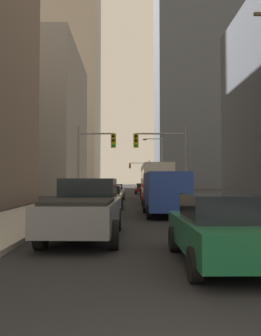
{
  "coord_description": "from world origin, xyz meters",
  "views": [
    {
      "loc": [
        -0.43,
        -2.07,
        1.81
      ],
      "look_at": [
        0.0,
        35.56,
        3.28
      ],
      "focal_mm": 36.42,
      "sensor_mm": 36.0,
      "label": 1
    }
  ],
  "objects_px": {
    "pickup_truck_grey": "(86,209)",
    "cargo_van_blue": "(165,191)",
    "city_bus": "(155,180)",
    "sedan_red": "(156,196)",
    "sedan_green": "(222,229)",
    "traffic_signal_far_right": "(140,170)",
    "sedan_white": "(115,191)",
    "sedan_maroon": "(142,189)",
    "traffic_signal_near_left": "(95,152)",
    "sedan_beige": "(108,197)",
    "traffic_signal_near_right": "(163,151)"
  },
  "relations": [
    {
      "from": "pickup_truck_grey",
      "to": "traffic_signal_near_right",
      "type": "relative_size",
      "value": 0.91
    },
    {
      "from": "sedan_beige",
      "to": "sedan_white",
      "type": "relative_size",
      "value": 1.0
    },
    {
      "from": "sedan_maroon",
      "to": "sedan_red",
      "type": "bearing_deg",
      "value": -90.11
    },
    {
      "from": "pickup_truck_grey",
      "to": "cargo_van_blue",
      "type": "xyz_separation_m",
      "value": [
        3.32,
        6.95,
        0.35
      ]
    },
    {
      "from": "sedan_white",
      "to": "traffic_signal_near_left",
      "type": "bearing_deg",
      "value": -97.63
    },
    {
      "from": "pickup_truck_grey",
      "to": "traffic_signal_far_right",
      "type": "distance_m",
      "value": 56.02
    },
    {
      "from": "sedan_beige",
      "to": "sedan_red",
      "type": "relative_size",
      "value": 0.99
    },
    {
      "from": "cargo_van_blue",
      "to": "sedan_white",
      "type": "height_order",
      "value": "cargo_van_blue"
    },
    {
      "from": "sedan_red",
      "to": "traffic_signal_near_right",
      "type": "xyz_separation_m",
      "value": [
        0.63,
        1.09,
        3.28
      ]
    },
    {
      "from": "traffic_signal_near_left",
      "to": "traffic_signal_near_right",
      "type": "relative_size",
      "value": 1.0
    },
    {
      "from": "pickup_truck_grey",
      "to": "traffic_signal_near_right",
      "type": "bearing_deg",
      "value": 74.53
    },
    {
      "from": "pickup_truck_grey",
      "to": "sedan_maroon",
      "type": "relative_size",
      "value": 1.28
    },
    {
      "from": "sedan_maroon",
      "to": "traffic_signal_near_left",
      "type": "xyz_separation_m",
      "value": [
        -4.55,
        -22.23,
        3.23
      ]
    },
    {
      "from": "cargo_van_blue",
      "to": "sedan_red",
      "type": "distance_m",
      "value": 6.56
    },
    {
      "from": "city_bus",
      "to": "sedan_red",
      "type": "height_order",
      "value": "city_bus"
    },
    {
      "from": "cargo_van_blue",
      "to": "sedan_green",
      "type": "bearing_deg",
      "value": -89.63
    },
    {
      "from": "cargo_van_blue",
      "to": "sedan_maroon",
      "type": "relative_size",
      "value": 1.22
    },
    {
      "from": "sedan_green",
      "to": "sedan_red",
      "type": "height_order",
      "value": "same"
    },
    {
      "from": "pickup_truck_grey",
      "to": "traffic_signal_near_right",
      "type": "xyz_separation_m",
      "value": [
        4.03,
        14.58,
        3.12
      ]
    },
    {
      "from": "sedan_white",
      "to": "traffic_signal_far_right",
      "type": "relative_size",
      "value": 0.7
    },
    {
      "from": "cargo_van_blue",
      "to": "sedan_beige",
      "type": "distance_m",
      "value": 5.98
    },
    {
      "from": "sedan_maroon",
      "to": "traffic_signal_near_right",
      "type": "relative_size",
      "value": 0.71
    },
    {
      "from": "city_bus",
      "to": "traffic_signal_near_left",
      "type": "xyz_separation_m",
      "value": [
        -5.22,
        -8.05,
        2.07
      ]
    },
    {
      "from": "cargo_van_blue",
      "to": "traffic_signal_near_right",
      "type": "xyz_separation_m",
      "value": [
        0.72,
        7.62,
        2.77
      ]
    },
    {
      "from": "sedan_green",
      "to": "traffic_signal_near_left",
      "type": "height_order",
      "value": "traffic_signal_near_left"
    },
    {
      "from": "city_bus",
      "to": "sedan_red",
      "type": "distance_m",
      "value": 9.24
    },
    {
      "from": "sedan_beige",
      "to": "sedan_red",
      "type": "distance_m",
      "value": 3.66
    },
    {
      "from": "traffic_signal_near_right",
      "to": "sedan_white",
      "type": "bearing_deg",
      "value": 113.37
    },
    {
      "from": "city_bus",
      "to": "sedan_white",
      "type": "relative_size",
      "value": 2.73
    },
    {
      "from": "city_bus",
      "to": "cargo_van_blue",
      "type": "bearing_deg",
      "value": -92.92
    },
    {
      "from": "cargo_van_blue",
      "to": "sedan_white",
      "type": "xyz_separation_m",
      "value": [
        -3.21,
        16.7,
        -0.52
      ]
    },
    {
      "from": "sedan_white",
      "to": "traffic_signal_near_left",
      "type": "xyz_separation_m",
      "value": [
        -1.22,
        -9.07,
        3.23
      ]
    },
    {
      "from": "city_bus",
      "to": "sedan_white",
      "type": "height_order",
      "value": "city_bus"
    },
    {
      "from": "sedan_red",
      "to": "traffic_signal_near_left",
      "type": "bearing_deg",
      "value": 166.43
    },
    {
      "from": "sedan_maroon",
      "to": "traffic_signal_far_right",
      "type": "height_order",
      "value": "traffic_signal_far_right"
    },
    {
      "from": "sedan_maroon",
      "to": "sedan_green",
      "type": "bearing_deg",
      "value": -90.09
    },
    {
      "from": "sedan_green",
      "to": "sedan_red",
      "type": "bearing_deg",
      "value": 89.93
    },
    {
      "from": "cargo_van_blue",
      "to": "city_bus",
      "type": "bearing_deg",
      "value": 87.08
    },
    {
      "from": "sedan_green",
      "to": "traffic_signal_far_right",
      "type": "xyz_separation_m",
      "value": [
        0.62,
        59.3,
        3.29
      ]
    },
    {
      "from": "city_bus",
      "to": "traffic_signal_far_right",
      "type": "bearing_deg",
      "value": 90.19
    },
    {
      "from": "sedan_green",
      "to": "sedan_white",
      "type": "distance_m",
      "value": 27.36
    },
    {
      "from": "sedan_green",
      "to": "sedan_red",
      "type": "relative_size",
      "value": 0.99
    },
    {
      "from": "sedan_red",
      "to": "traffic_signal_near_left",
      "type": "xyz_separation_m",
      "value": [
        -4.51,
        1.09,
        3.23
      ]
    },
    {
      "from": "cargo_van_blue",
      "to": "traffic_signal_near_right",
      "type": "height_order",
      "value": "traffic_signal_near_right"
    },
    {
      "from": "city_bus",
      "to": "pickup_truck_grey",
      "type": "bearing_deg",
      "value": -100.32
    },
    {
      "from": "pickup_truck_grey",
      "to": "sedan_beige",
      "type": "bearing_deg",
      "value": 89.6
    },
    {
      "from": "sedan_beige",
      "to": "traffic_signal_near_left",
      "type": "xyz_separation_m",
      "value": [
        -1.18,
        2.63,
        3.23
      ]
    },
    {
      "from": "sedan_red",
      "to": "sedan_maroon",
      "type": "distance_m",
      "value": 23.32
    },
    {
      "from": "city_bus",
      "to": "sedan_green",
      "type": "xyz_separation_m",
      "value": [
        -0.73,
        -26.14,
        -1.16
      ]
    },
    {
      "from": "traffic_signal_far_right",
      "to": "sedan_green",
      "type": "bearing_deg",
      "value": -90.6
    }
  ]
}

